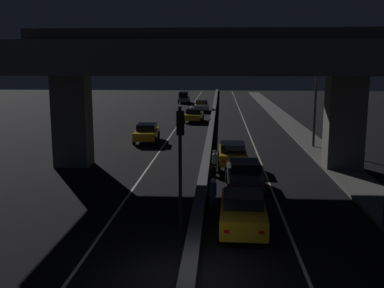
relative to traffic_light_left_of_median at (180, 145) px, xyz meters
name	(u,v)px	position (x,y,z in m)	size (l,w,h in m)	color
ground_plane	(188,280)	(0.66, -4.80, -3.31)	(200.00, 200.00, 0.00)	black
lane_line_left_inner	(178,125)	(-2.98, 30.20, -3.31)	(0.12, 126.00, 0.00)	beige
lane_line_right_inner	(246,126)	(4.30, 30.20, -3.31)	(0.12, 126.00, 0.00)	beige
median_divider	(212,124)	(0.66, 30.20, -3.11)	(0.52, 126.00, 0.40)	#4C4C51
sidewalk_right	(303,136)	(9.10, 23.20, -3.23)	(2.24, 126.00, 0.16)	#5B5956
elevated_overpass	(206,64)	(0.66, 10.43, 3.15)	(22.87, 9.34, 8.64)	slate
traffic_light_left_of_median	(180,145)	(0.00, 0.00, 0.00)	(0.30, 0.49, 4.85)	black
street_lamp	(311,91)	(8.46, 17.49, 1.18)	(2.48, 0.32, 7.50)	#2D2D30
car_taxi_yellow_lead	(243,210)	(2.51, -0.36, -2.54)	(1.99, 4.47, 1.51)	gold
car_grey_second	(244,175)	(2.86, 5.37, -2.51)	(1.92, 4.04, 1.55)	#515459
car_taxi_yellow_third	(232,154)	(2.37, 10.96, -2.51)	(1.89, 4.22, 1.53)	gold
car_taxi_yellow_lead_oncoming	(147,132)	(-4.63, 19.70, -2.52)	(2.07, 4.40, 1.50)	gold
car_taxi_yellow_second_oncoming	(194,115)	(-1.47, 33.52, -2.57)	(2.20, 4.23, 1.41)	gold
car_white_third_oncoming	(202,106)	(-1.06, 44.75, -2.52)	(2.09, 4.13, 1.49)	silver
car_silver_fourth_oncoming	(184,97)	(-4.63, 58.25, -2.33)	(1.95, 4.55, 1.85)	gray
motorcycle_blue_filtering_near	(213,196)	(1.28, 2.03, -2.69)	(0.33, 1.92, 1.45)	black
motorcycle_black_filtering_mid	(215,164)	(1.27, 8.64, -2.69)	(0.32, 1.93, 1.47)	black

